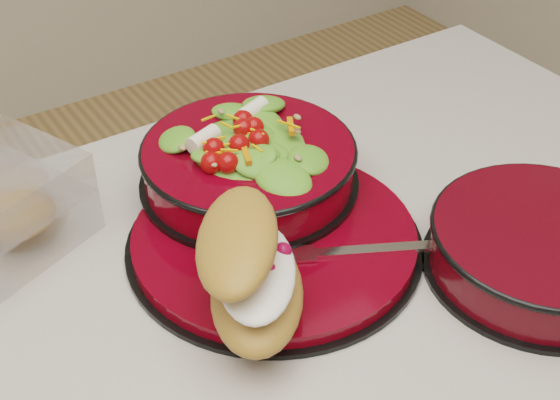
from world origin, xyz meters
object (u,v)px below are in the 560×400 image
fork (353,251)px  extra_bowl (542,247)px  salad_bowl (248,156)px  croissant (253,270)px  dinner_plate (275,239)px

fork → extra_bowl: (0.16, -0.10, 0.01)m
salad_bowl → croissant: bearing=-119.9°
dinner_plate → croissant: bearing=-133.4°
salad_bowl → extra_bowl: size_ratio=1.05×
salad_bowl → fork: 0.16m
dinner_plate → fork: size_ratio=1.94×
dinner_plate → salad_bowl: size_ratio=1.27×
dinner_plate → extra_bowl: extra_bowl is taller
fork → extra_bowl: 0.19m
croissant → extra_bowl: croissant is taller
fork → extra_bowl: bearing=-96.8°
salad_bowl → croissant: (-0.09, -0.16, 0.01)m
extra_bowl → croissant: bearing=160.9°
fork → extra_bowl: size_ratio=0.69×
dinner_plate → fork: fork is taller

